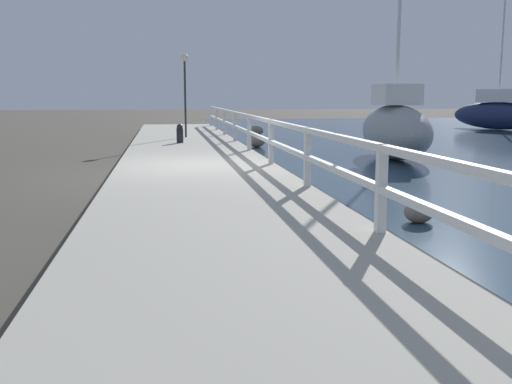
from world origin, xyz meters
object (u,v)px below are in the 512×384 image
mooring_bollard (180,133)px  sailboat_navy (498,113)px  dock_lamp (185,75)px  sailboat_gray (395,129)px

mooring_bollard → sailboat_navy: size_ratio=0.09×
dock_lamp → sailboat_navy: bearing=22.8°
mooring_bollard → sailboat_navy: bearing=29.9°
dock_lamp → sailboat_gray: (5.21, -5.92, -1.53)m
mooring_bollard → dock_lamp: dock_lamp is taller
mooring_bollard → sailboat_navy: (15.67, 9.00, 0.29)m
sailboat_navy → sailboat_gray: bearing=-152.8°
mooring_bollard → sailboat_gray: (5.48, -3.40, 0.28)m
dock_lamp → sailboat_gray: sailboat_gray is taller
dock_lamp → sailboat_navy: 16.78m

